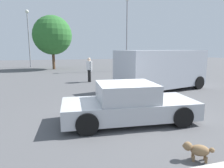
# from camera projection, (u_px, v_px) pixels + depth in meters

# --- Properties ---
(ground_plane) EXTENTS (80.00, 80.00, 0.00)m
(ground_plane) POSITION_uv_depth(u_px,v_px,m) (131.00, 119.00, 6.79)
(ground_plane) COLOR #515154
(sedan_foreground) EXTENTS (4.39, 2.14, 1.27)m
(sedan_foreground) POSITION_uv_depth(u_px,v_px,m) (128.00, 104.00, 6.52)
(sedan_foreground) COLOR #B7BABF
(sedan_foreground) RESTS_ON ground_plane
(dog) EXTENTS (0.56, 0.42, 0.39)m
(dog) POSITION_uv_depth(u_px,v_px,m) (197.00, 150.00, 4.25)
(dog) COLOR olive
(dog) RESTS_ON ground_plane
(van_white) EXTENTS (5.63, 3.35, 2.26)m
(van_white) POSITION_uv_depth(u_px,v_px,m) (162.00, 69.00, 11.50)
(van_white) COLOR #B2B7C1
(van_white) RESTS_ON ground_plane
(pedestrian) EXTENTS (0.39, 0.52, 1.72)m
(pedestrian) POSITION_uv_depth(u_px,v_px,m) (89.00, 68.00, 14.31)
(pedestrian) COLOR black
(pedestrian) RESTS_ON ground_plane
(light_post_mid) EXTENTS (0.44, 0.44, 7.67)m
(light_post_mid) POSITION_uv_depth(u_px,v_px,m) (127.00, 23.00, 21.18)
(light_post_mid) COLOR gray
(light_post_mid) RESTS_ON ground_plane
(light_post_far) EXTENTS (0.44, 0.44, 7.12)m
(light_post_far) POSITION_uv_depth(u_px,v_px,m) (28.00, 29.00, 25.29)
(light_post_far) COLOR gray
(light_post_far) RESTS_ON ground_plane
(tree_back_left) EXTENTS (4.39, 4.39, 6.06)m
(tree_back_left) POSITION_uv_depth(u_px,v_px,m) (52.00, 35.00, 22.84)
(tree_back_left) COLOR brown
(tree_back_left) RESTS_ON ground_plane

